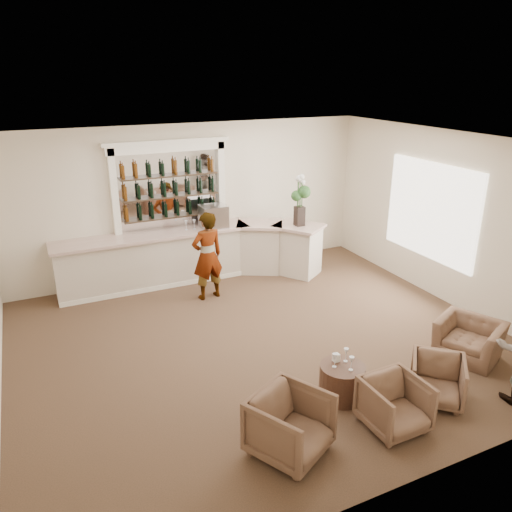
{
  "coord_description": "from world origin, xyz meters",
  "views": [
    {
      "loc": [
        -3.24,
        -6.69,
        4.33
      ],
      "look_at": [
        0.32,
        0.9,
        1.19
      ],
      "focal_mm": 35.0,
      "sensor_mm": 36.0,
      "label": 1
    }
  ],
  "objects_px": {
    "flower_vase": "(300,197)",
    "bar_counter": "(194,255)",
    "sommelier": "(207,256)",
    "armchair_left": "(290,425)",
    "espresso_machine": "(213,216)",
    "armchair_center": "(395,405)",
    "cocktail_table": "(342,381)",
    "armchair_far": "(469,339)",
    "armchair_right": "(437,380)"
  },
  "relations": [
    {
      "from": "armchair_left",
      "to": "sommelier",
      "type": "bearing_deg",
      "value": 54.13
    },
    {
      "from": "armchair_center",
      "to": "flower_vase",
      "type": "xyz_separation_m",
      "value": [
        1.45,
        5.03,
        1.43
      ]
    },
    {
      "from": "bar_counter",
      "to": "sommelier",
      "type": "height_order",
      "value": "sommelier"
    },
    {
      "from": "sommelier",
      "to": "armchair_center",
      "type": "xyz_separation_m",
      "value": [
        0.8,
        -4.7,
        -0.55
      ]
    },
    {
      "from": "sommelier",
      "to": "armchair_left",
      "type": "distance_m",
      "value": 4.6
    },
    {
      "from": "cocktail_table",
      "to": "armchair_right",
      "type": "relative_size",
      "value": 0.88
    },
    {
      "from": "bar_counter",
      "to": "espresso_machine",
      "type": "distance_m",
      "value": 0.93
    },
    {
      "from": "sommelier",
      "to": "armchair_left",
      "type": "bearing_deg",
      "value": 74.24
    },
    {
      "from": "armchair_center",
      "to": "sommelier",
      "type": "bearing_deg",
      "value": 98.82
    },
    {
      "from": "bar_counter",
      "to": "armchair_center",
      "type": "relative_size",
      "value": 7.57
    },
    {
      "from": "armchair_far",
      "to": "bar_counter",
      "type": "bearing_deg",
      "value": -173.2
    },
    {
      "from": "bar_counter",
      "to": "espresso_machine",
      "type": "bearing_deg",
      "value": 2.51
    },
    {
      "from": "cocktail_table",
      "to": "armchair_center",
      "type": "distance_m",
      "value": 0.86
    },
    {
      "from": "flower_vase",
      "to": "armchair_far",
      "type": "bearing_deg",
      "value": -79.9
    },
    {
      "from": "cocktail_table",
      "to": "armchair_far",
      "type": "distance_m",
      "value": 2.44
    },
    {
      "from": "sommelier",
      "to": "flower_vase",
      "type": "xyz_separation_m",
      "value": [
        2.25,
        0.32,
        0.88
      ]
    },
    {
      "from": "bar_counter",
      "to": "flower_vase",
      "type": "distance_m",
      "value": 2.59
    },
    {
      "from": "bar_counter",
      "to": "espresso_machine",
      "type": "xyz_separation_m",
      "value": [
        0.47,
        0.02,
        0.81
      ]
    },
    {
      "from": "sommelier",
      "to": "bar_counter",
      "type": "bearing_deg",
      "value": -100.59
    },
    {
      "from": "armchair_far",
      "to": "armchair_center",
      "type": "bearing_deg",
      "value": -93.63
    },
    {
      "from": "bar_counter",
      "to": "armchair_center",
      "type": "xyz_separation_m",
      "value": [
        0.75,
        -5.67,
        -0.23
      ]
    },
    {
      "from": "sommelier",
      "to": "armchair_center",
      "type": "height_order",
      "value": "sommelier"
    },
    {
      "from": "cocktail_table",
      "to": "espresso_machine",
      "type": "bearing_deg",
      "value": 90.54
    },
    {
      "from": "cocktail_table",
      "to": "armchair_left",
      "type": "height_order",
      "value": "armchair_left"
    },
    {
      "from": "armchair_far",
      "to": "flower_vase",
      "type": "distance_m",
      "value": 4.49
    },
    {
      "from": "flower_vase",
      "to": "bar_counter",
      "type": "bearing_deg",
      "value": 163.68
    },
    {
      "from": "armchair_right",
      "to": "flower_vase",
      "type": "distance_m",
      "value": 5.07
    },
    {
      "from": "espresso_machine",
      "to": "bar_counter",
      "type": "bearing_deg",
      "value": -177.74
    },
    {
      "from": "cocktail_table",
      "to": "flower_vase",
      "type": "xyz_separation_m",
      "value": [
        1.69,
        4.21,
        1.52
      ]
    },
    {
      "from": "sommelier",
      "to": "armchair_right",
      "type": "relative_size",
      "value": 2.49
    },
    {
      "from": "sommelier",
      "to": "espresso_machine",
      "type": "relative_size",
      "value": 3.26
    },
    {
      "from": "armchair_left",
      "to": "espresso_machine",
      "type": "relative_size",
      "value": 1.56
    },
    {
      "from": "armchair_left",
      "to": "armchair_center",
      "type": "bearing_deg",
      "value": -35.16
    },
    {
      "from": "armchair_far",
      "to": "cocktail_table",
      "type": "bearing_deg",
      "value": -114.02
    },
    {
      "from": "armchair_center",
      "to": "flower_vase",
      "type": "distance_m",
      "value": 5.42
    },
    {
      "from": "bar_counter",
      "to": "sommelier",
      "type": "xyz_separation_m",
      "value": [
        -0.04,
        -0.97,
        0.32
      ]
    },
    {
      "from": "bar_counter",
      "to": "armchair_right",
      "type": "xyz_separation_m",
      "value": [
        1.66,
        -5.47,
        -0.25
      ]
    },
    {
      "from": "armchair_left",
      "to": "flower_vase",
      "type": "xyz_separation_m",
      "value": [
        2.87,
        4.85,
        1.38
      ]
    },
    {
      "from": "armchair_right",
      "to": "flower_vase",
      "type": "height_order",
      "value": "flower_vase"
    },
    {
      "from": "espresso_machine",
      "to": "sommelier",
      "type": "bearing_deg",
      "value": -117.64
    },
    {
      "from": "armchair_left",
      "to": "armchair_far",
      "type": "xyz_separation_m",
      "value": [
        3.62,
        0.67,
        -0.08
      ]
    },
    {
      "from": "cocktail_table",
      "to": "armchair_right",
      "type": "bearing_deg",
      "value": -28.29
    },
    {
      "from": "sommelier",
      "to": "armchair_right",
      "type": "distance_m",
      "value": 4.85
    },
    {
      "from": "espresso_machine",
      "to": "armchair_center",
      "type": "bearing_deg",
      "value": -87.4
    },
    {
      "from": "armchair_center",
      "to": "armchair_far",
      "type": "xyz_separation_m",
      "value": [
        2.2,
        0.84,
        -0.04
      ]
    },
    {
      "from": "armchair_right",
      "to": "cocktail_table",
      "type": "bearing_deg",
      "value": -165.72
    },
    {
      "from": "bar_counter",
      "to": "sommelier",
      "type": "relative_size",
      "value": 3.2
    },
    {
      "from": "cocktail_table",
      "to": "armchair_center",
      "type": "xyz_separation_m",
      "value": [
        0.24,
        -0.82,
        0.09
      ]
    },
    {
      "from": "armchair_right",
      "to": "espresso_machine",
      "type": "relative_size",
      "value": 1.3
    },
    {
      "from": "cocktail_table",
      "to": "flower_vase",
      "type": "bearing_deg",
      "value": 68.1
    }
  ]
}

